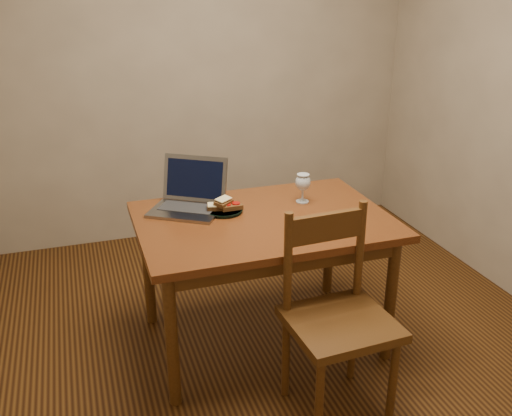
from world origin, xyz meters
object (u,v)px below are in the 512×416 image
object	(u,v)px
laptop	(190,195)
plate	(224,210)
table	(263,233)
chair	(338,309)
milk_glass	(303,188)

from	to	relation	value
laptop	plate	bearing A→B (deg)	-5.20
table	chair	xyz separation A→B (m)	(0.14, -0.62, -0.13)
table	milk_glass	distance (m)	0.36
plate	laptop	bearing A→B (deg)	142.04
chair	table	bearing A→B (deg)	99.86
milk_glass	laptop	distance (m)	0.62
plate	milk_glass	bearing A→B (deg)	0.63
plate	milk_glass	world-z (taller)	milk_glass
plate	table	bearing A→B (deg)	-38.56
chair	milk_glass	bearing A→B (deg)	76.69
table	milk_glass	world-z (taller)	milk_glass
chair	milk_glass	size ratio (longest dim) A/B	2.97
plate	milk_glass	size ratio (longest dim) A/B	1.24
table	laptop	world-z (taller)	laptop
plate	milk_glass	distance (m)	0.46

